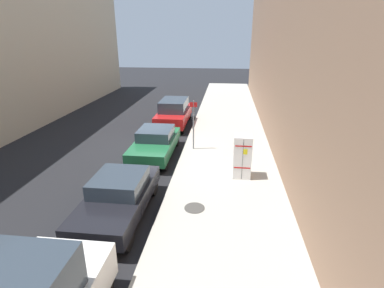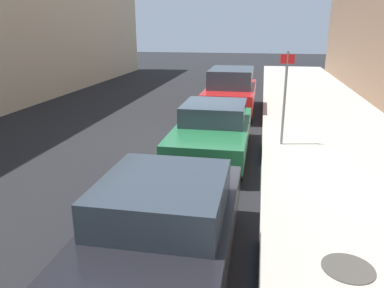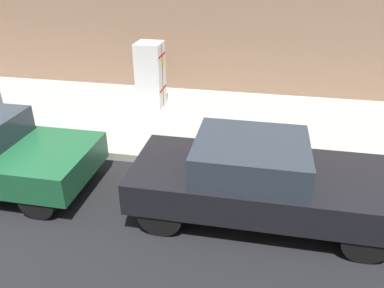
{
  "view_description": "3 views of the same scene",
  "coord_description": "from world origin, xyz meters",
  "views": [
    {
      "loc": [
        -3.76,
        14.33,
        5.79
      ],
      "look_at": [
        -2.18,
        0.75,
        0.73
      ],
      "focal_mm": 28.0,
      "sensor_mm": 36.0,
      "label": 1
    },
    {
      "loc": [
        -1.54,
        10.17,
        3.31
      ],
      "look_at": [
        -0.11,
        2.51,
        0.86
      ],
      "focal_mm": 35.0,
      "sensor_mm": 36.0,
      "label": 2
    },
    {
      "loc": [
        5.05,
        5.89,
        4.14
      ],
      "look_at": [
        -1.04,
        4.71,
        0.9
      ],
      "focal_mm": 35.0,
      "sensor_mm": 36.0,
      "label": 3
    }
  ],
  "objects": [
    {
      "name": "parked_suv_red",
      "position": [
        -0.34,
        -4.72,
        0.89
      ],
      "size": [
        1.86,
        4.57,
        1.74
      ],
      "color": "red",
      "rests_on": "ground"
    },
    {
      "name": "parked_sedan_dark",
      "position": [
        -0.34,
        5.99,
        0.74
      ],
      "size": [
        1.83,
        4.35,
        1.42
      ],
      "color": "black",
      "rests_on": "ground"
    },
    {
      "name": "building_facade_near",
      "position": [
        -7.02,
        0.0,
        5.37
      ],
      "size": [
        1.75,
        39.6,
        10.74
      ],
      "primitive_type": "cube",
      "color": "#937056",
      "rests_on": "ground"
    },
    {
      "name": "street_sign_post",
      "position": [
        -2.16,
        -0.07,
        1.59
      ],
      "size": [
        0.36,
        0.07,
        2.53
      ],
      "color": "slate",
      "rests_on": "sidewalk_slab"
    },
    {
      "name": "discarded_refrigerator",
      "position": [
        -4.5,
        2.87,
        1.07
      ],
      "size": [
        0.72,
        0.69,
        1.79
      ],
      "color": "white",
      "rests_on": "sidewalk_slab"
    },
    {
      "name": "ground_plane",
      "position": [
        0.0,
        0.0,
        0.0
      ],
      "size": [
        80.0,
        80.0,
        0.0
      ],
      "primitive_type": "plane",
      "color": "black"
    },
    {
      "name": "parked_sedan_green",
      "position": [
        -0.34,
        0.68,
        0.72
      ],
      "size": [
        1.84,
        4.34,
        1.39
      ],
      "color": "#1E6038",
      "rests_on": "ground"
    },
    {
      "name": "sidewalk_slab",
      "position": [
        -3.89,
        0.0,
        0.09
      ],
      "size": [
        4.5,
        44.0,
        0.17
      ],
      "primitive_type": "cube",
      "color": "#B2ADA0",
      "rests_on": "ground"
    },
    {
      "name": "manhole_cover",
      "position": [
        -2.83,
        5.53,
        0.18
      ],
      "size": [
        0.7,
        0.7,
        0.02
      ],
      "primitive_type": "cylinder",
      "color": "#47443F",
      "rests_on": "sidewalk_slab"
    }
  ]
}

